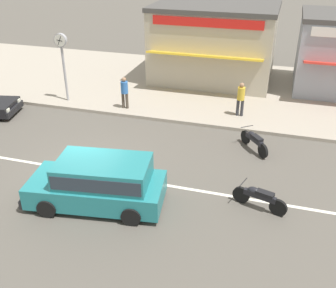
{
  "coord_description": "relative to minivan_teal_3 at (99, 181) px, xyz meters",
  "views": [
    {
      "loc": [
        6.25,
        -10.78,
        7.63
      ],
      "look_at": [
        2.61,
        1.48,
        0.8
      ],
      "focal_mm": 42.0,
      "sensor_mm": 36.0,
      "label": 1
    }
  ],
  "objects": [
    {
      "name": "shopfront_mid_block",
      "position": [
        1.12,
        13.15,
        1.4
      ],
      "size": [
        6.73,
        6.17,
        4.17
      ],
      "color": "#B2A893",
      "rests_on": "kerb_strip"
    },
    {
      "name": "kerb_strip",
      "position": [
        -1.28,
        11.49,
        -0.77
      ],
      "size": [
        68.0,
        10.0,
        0.15
      ],
      "primitive_type": "cube",
      "color": "#9E9384",
      "rests_on": "ground"
    },
    {
      "name": "minivan_teal_3",
      "position": [
        0.0,
        0.0,
        0.0
      ],
      "size": [
        4.54,
        2.42,
        1.56
      ],
      "color": "teal",
      "rests_on": "ground"
    },
    {
      "name": "pedestrian_mid_kerb",
      "position": [
        -2.09,
        7.22,
        0.2
      ],
      "size": [
        0.34,
        0.34,
        1.55
      ],
      "color": "#4C4238",
      "rests_on": "kerb_strip"
    },
    {
      "name": "motorcycle_0",
      "position": [
        4.31,
        4.98,
        -0.42
      ],
      "size": [
        1.21,
        1.49,
        0.8
      ],
      "color": "black",
      "rests_on": "ground"
    },
    {
      "name": "ground_plane",
      "position": [
        -1.28,
        1.56,
        -0.84
      ],
      "size": [
        160.0,
        160.0,
        0.0
      ],
      "primitive_type": "plane",
      "color": "#544F47"
    },
    {
      "name": "pedestrian_near_clock",
      "position": [
        3.37,
        7.89,
        0.23
      ],
      "size": [
        0.34,
        0.34,
        1.6
      ],
      "color": "#333338",
      "rests_on": "kerb_strip"
    },
    {
      "name": "lane_centre_stripe",
      "position": [
        -1.28,
        1.56,
        -0.84
      ],
      "size": [
        50.4,
        0.14,
        0.01
      ],
      "primitive_type": "cube",
      "color": "silver",
      "rests_on": "ground"
    },
    {
      "name": "motorcycle_1",
      "position": [
        4.84,
        1.16,
        -0.42
      ],
      "size": [
        1.73,
        0.74,
        0.8
      ],
      "color": "black",
      "rests_on": "ground"
    },
    {
      "name": "street_clock",
      "position": [
        -5.28,
        7.34,
        1.82
      ],
      "size": [
        0.65,
        0.22,
        3.38
      ],
      "color": "#9E9EA3",
      "rests_on": "kerb_strip"
    }
  ]
}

